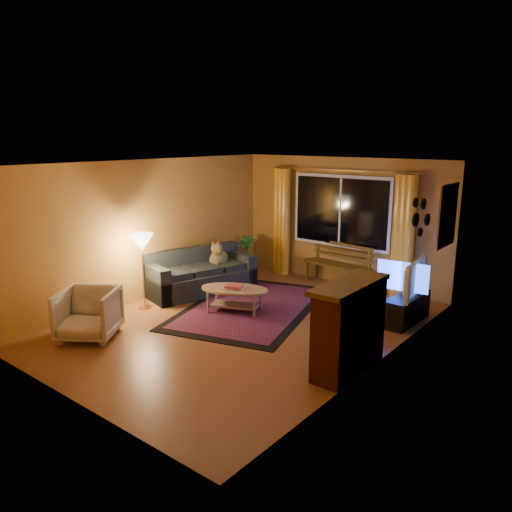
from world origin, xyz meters
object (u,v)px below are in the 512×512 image
Objects in this scene: bench at (337,275)px; sofa at (201,272)px; floor_lamp at (143,272)px; coffee_table at (235,300)px; tv_console at (406,309)px; armchair at (88,311)px.

sofa reaches higher than bench.
coffee_table is at bearing 31.60° from floor_lamp.
bench is 2.69m from sofa.
bench is at bearing 59.54° from floor_lamp.
coffee_table is 2.79m from tv_console.
bench is 1.71× the size of armchair.
armchair reaches higher than coffee_table.
armchair is at bearing -67.86° from sofa.
coffee_table is at bearing 32.13° from armchair.
floor_lamp is 4.38m from tv_console.
sofa is (-1.79, -2.00, 0.20)m from bench.
sofa is 1.30m from coffee_table.
armchair is 0.64× the size of floor_lamp.
floor_lamp is at bearing 72.08° from armchair.
sofa is at bearing 161.03° from coffee_table.
floor_lamp reaches higher than armchair.
floor_lamp reaches higher than sofa.
floor_lamp is (-1.91, -3.25, 0.43)m from bench.
bench is at bearing 76.77° from coffee_table.
armchair is at bearing -132.79° from tv_console.
armchair is (0.27, -2.59, -0.00)m from sofa.
armchair is at bearing -113.50° from coffee_table.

